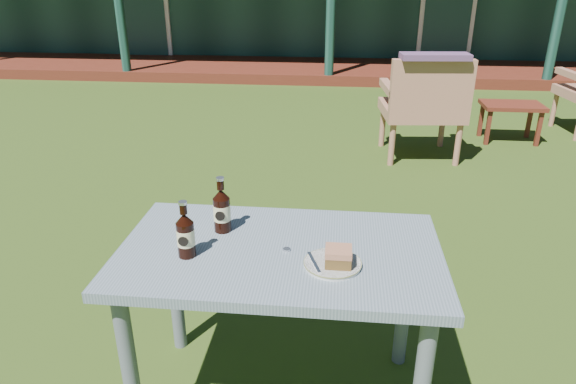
# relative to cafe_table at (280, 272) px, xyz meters

# --- Properties ---
(ground) EXTENTS (80.00, 80.00, 0.00)m
(ground) POSITION_rel_cafe_table_xyz_m (0.00, 1.60, -0.62)
(ground) COLOR #334916
(cafe_table) EXTENTS (1.20, 0.70, 0.72)m
(cafe_table) POSITION_rel_cafe_table_xyz_m (0.00, 0.00, 0.00)
(cafe_table) COLOR slate
(cafe_table) RESTS_ON ground
(plate) EXTENTS (0.20, 0.20, 0.01)m
(plate) POSITION_rel_cafe_table_xyz_m (0.20, -0.10, 0.11)
(plate) COLOR silver
(plate) RESTS_ON cafe_table
(cake_slice) EXTENTS (0.09, 0.09, 0.06)m
(cake_slice) POSITION_rel_cafe_table_xyz_m (0.22, -0.11, 0.15)
(cake_slice) COLOR brown
(cake_slice) RESTS_ON plate
(fork) EXTENTS (0.06, 0.14, 0.00)m
(fork) POSITION_rel_cafe_table_xyz_m (0.13, -0.11, 0.12)
(fork) COLOR silver
(fork) RESTS_ON plate
(cola_bottle_near) EXTENTS (0.07, 0.07, 0.23)m
(cola_bottle_near) POSITION_rel_cafe_table_xyz_m (-0.24, 0.12, 0.19)
(cola_bottle_near) COLOR black
(cola_bottle_near) RESTS_ON cafe_table
(cola_bottle_far) EXTENTS (0.06, 0.07, 0.22)m
(cola_bottle_far) POSITION_rel_cafe_table_xyz_m (-0.33, -0.09, 0.19)
(cola_bottle_far) COLOR black
(cola_bottle_far) RESTS_ON cafe_table
(bottle_cap) EXTENTS (0.03, 0.03, 0.01)m
(bottle_cap) POSITION_rel_cafe_table_xyz_m (0.03, -0.01, 0.11)
(bottle_cap) COLOR silver
(bottle_cap) RESTS_ON cafe_table
(armchair_left) EXTENTS (0.77, 0.73, 0.97)m
(armchair_left) POSITION_rel_cafe_table_xyz_m (0.97, 3.11, -0.08)
(armchair_left) COLOR #AA6E55
(armchair_left) RESTS_ON ground
(floral_throw) EXTENTS (0.60, 0.26, 0.05)m
(floral_throw) POSITION_rel_cafe_table_xyz_m (0.99, 2.91, 0.37)
(floral_throw) COLOR #5E3D63
(floral_throw) RESTS_ON armchair_left
(side_table) EXTENTS (0.60, 0.40, 0.40)m
(side_table) POSITION_rel_cafe_table_xyz_m (1.97, 3.76, -0.28)
(side_table) COLOR #572115
(side_table) RESTS_ON ground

